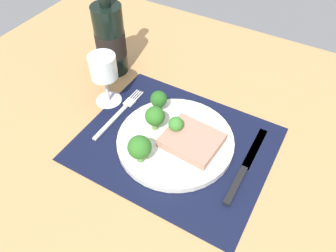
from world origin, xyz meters
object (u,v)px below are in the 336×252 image
at_px(knife, 244,170).
at_px(steak, 192,140).
at_px(wine_bottle, 110,39).
at_px(wine_glass, 104,70).
at_px(fork, 119,113).
at_px(plate, 175,141).

bearing_deg(knife, steak, -176.83).
bearing_deg(steak, wine_bottle, 155.02).
distance_m(wine_bottle, wine_glass, 0.13).
relative_size(fork, knife, 0.83).
relative_size(plate, wine_bottle, 0.94).
height_order(knife, wine_bottle, wine_bottle).
height_order(steak, knife, steak).
xyz_separation_m(fork, wine_glass, (-0.05, 0.03, 0.09)).
xyz_separation_m(knife, wine_bottle, (-0.44, 0.15, 0.09)).
xyz_separation_m(plate, wine_bottle, (-0.28, 0.15, 0.09)).
xyz_separation_m(plate, steak, (0.04, 0.01, 0.02)).
relative_size(fork, wine_bottle, 0.69).
distance_m(plate, steak, 0.04).
bearing_deg(wine_glass, plate, -10.96).
bearing_deg(knife, wine_bottle, 164.70).
bearing_deg(plate, knife, 1.89).
distance_m(steak, wine_glass, 0.27).
relative_size(steak, knife, 0.52).
height_order(plate, wine_bottle, wine_bottle).
height_order(plate, steak, steak).
bearing_deg(wine_bottle, knife, -18.62).
bearing_deg(wine_bottle, wine_glass, -60.41).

